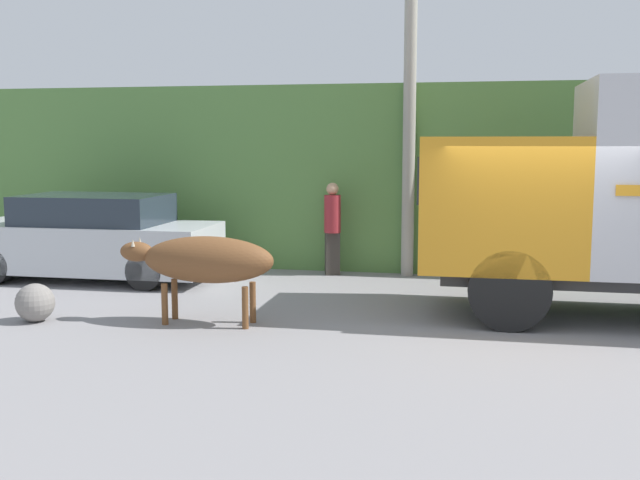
{
  "coord_description": "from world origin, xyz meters",
  "views": [
    {
      "loc": [
        -0.9,
        -10.6,
        2.55
      ],
      "look_at": [
        -3.04,
        -0.03,
        1.14
      ],
      "focal_mm": 42.0,
      "sensor_mm": 36.0,
      "label": 1
    }
  ],
  "objects_px": {
    "parked_suv": "(90,238)",
    "pedestrian_on_hill": "(332,224)",
    "brown_cow": "(205,260)",
    "roadside_rock": "(35,303)",
    "utility_pole": "(410,88)"
  },
  "relations": [
    {
      "from": "parked_suv",
      "to": "pedestrian_on_hill",
      "type": "relative_size",
      "value": 2.64
    },
    {
      "from": "brown_cow",
      "to": "roadside_rock",
      "type": "xyz_separation_m",
      "value": [
        -2.43,
        -0.38,
        -0.63
      ]
    },
    {
      "from": "pedestrian_on_hill",
      "to": "utility_pole",
      "type": "xyz_separation_m",
      "value": [
        1.42,
        0.22,
        2.56
      ]
    },
    {
      "from": "utility_pole",
      "to": "pedestrian_on_hill",
      "type": "bearing_deg",
      "value": -171.27
    },
    {
      "from": "roadside_rock",
      "to": "parked_suv",
      "type": "bearing_deg",
      "value": 104.93
    },
    {
      "from": "brown_cow",
      "to": "utility_pole",
      "type": "bearing_deg",
      "value": 56.39
    },
    {
      "from": "pedestrian_on_hill",
      "to": "utility_pole",
      "type": "relative_size",
      "value": 0.26
    },
    {
      "from": "brown_cow",
      "to": "utility_pole",
      "type": "height_order",
      "value": "utility_pole"
    },
    {
      "from": "parked_suv",
      "to": "roadside_rock",
      "type": "bearing_deg",
      "value": -76.71
    },
    {
      "from": "parked_suv",
      "to": "roadside_rock",
      "type": "distance_m",
      "value": 3.36
    },
    {
      "from": "utility_pole",
      "to": "roadside_rock",
      "type": "relative_size",
      "value": 12.51
    },
    {
      "from": "parked_suv",
      "to": "roadside_rock",
      "type": "xyz_separation_m",
      "value": [
        0.86,
        -3.21,
        -0.49
      ]
    },
    {
      "from": "roadside_rock",
      "to": "utility_pole",
      "type": "bearing_deg",
      "value": 44.39
    },
    {
      "from": "pedestrian_on_hill",
      "to": "utility_pole",
      "type": "distance_m",
      "value": 2.94
    },
    {
      "from": "brown_cow",
      "to": "pedestrian_on_hill",
      "type": "xyz_separation_m",
      "value": [
        1.04,
        4.2,
        0.09
      ]
    }
  ]
}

